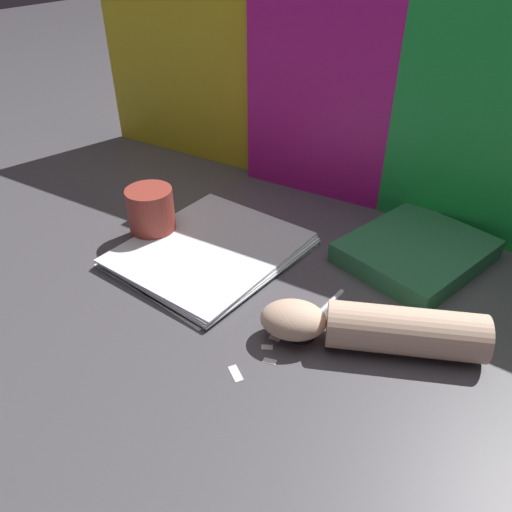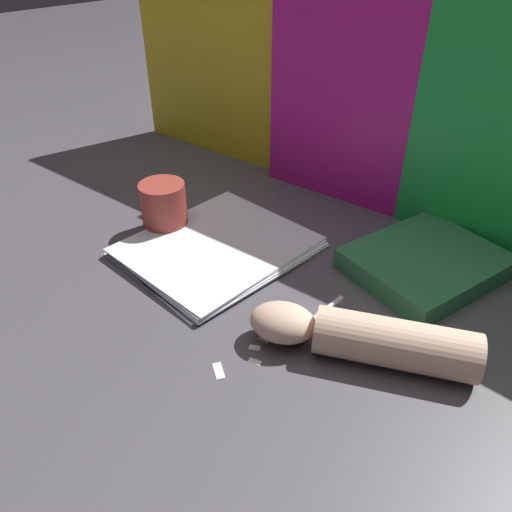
{
  "view_description": "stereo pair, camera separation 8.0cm",
  "coord_description": "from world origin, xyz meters",
  "px_view_note": "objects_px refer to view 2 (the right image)",
  "views": [
    {
      "loc": [
        0.37,
        -0.56,
        0.52
      ],
      "look_at": [
        -0.02,
        -0.02,
        0.06
      ],
      "focal_mm": 35.0,
      "sensor_mm": 36.0,
      "label": 1
    },
    {
      "loc": [
        0.43,
        -0.51,
        0.52
      ],
      "look_at": [
        -0.02,
        -0.02,
        0.06
      ],
      "focal_mm": 35.0,
      "sensor_mm": 36.0,
      "label": 2
    }
  ],
  "objects_px": {
    "paper_stack": "(217,247)",
    "hand_forearm": "(365,338)",
    "scissors": "(300,325)",
    "book_closed": "(425,263)",
    "mug": "(164,208)"
  },
  "relations": [
    {
      "from": "scissors",
      "to": "mug",
      "type": "height_order",
      "value": "mug"
    },
    {
      "from": "paper_stack",
      "to": "mug",
      "type": "distance_m",
      "value": 0.14
    },
    {
      "from": "hand_forearm",
      "to": "mug",
      "type": "relative_size",
      "value": 3.12
    },
    {
      "from": "scissors",
      "to": "book_closed",
      "type": "bearing_deg",
      "value": 75.25
    },
    {
      "from": "hand_forearm",
      "to": "mug",
      "type": "height_order",
      "value": "mug"
    },
    {
      "from": "paper_stack",
      "to": "mug",
      "type": "xyz_separation_m",
      "value": [
        -0.13,
        -0.02,
        0.04
      ]
    },
    {
      "from": "paper_stack",
      "to": "book_closed",
      "type": "bearing_deg",
      "value": 33.43
    },
    {
      "from": "paper_stack",
      "to": "book_closed",
      "type": "distance_m",
      "value": 0.37
    },
    {
      "from": "paper_stack",
      "to": "hand_forearm",
      "type": "xyz_separation_m",
      "value": [
        0.34,
        -0.04,
        0.03
      ]
    },
    {
      "from": "hand_forearm",
      "to": "mug",
      "type": "xyz_separation_m",
      "value": [
        -0.47,
        0.02,
        0.02
      ]
    },
    {
      "from": "paper_stack",
      "to": "scissors",
      "type": "xyz_separation_m",
      "value": [
        0.24,
        -0.06,
        -0.0
      ]
    },
    {
      "from": "mug",
      "to": "hand_forearm",
      "type": "bearing_deg",
      "value": -2.71
    },
    {
      "from": "paper_stack",
      "to": "hand_forearm",
      "type": "distance_m",
      "value": 0.34
    },
    {
      "from": "paper_stack",
      "to": "mug",
      "type": "relative_size",
      "value": 3.33
    },
    {
      "from": "book_closed",
      "to": "mug",
      "type": "xyz_separation_m",
      "value": [
        -0.44,
        -0.22,
        0.03
      ]
    }
  ]
}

